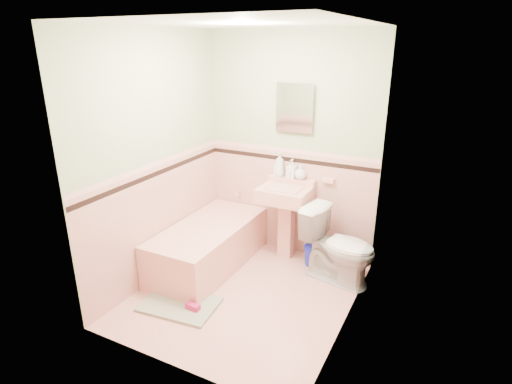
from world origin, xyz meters
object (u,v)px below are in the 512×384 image
at_px(soap_bottle_right, 300,172).
at_px(toilet, 339,246).
at_px(soap_bottle_left, 280,165).
at_px(soap_bottle_mid, 292,169).
at_px(medicine_cabinet, 295,108).
at_px(sink, 284,224).
at_px(bucket, 313,256).
at_px(bathtub, 209,247).
at_px(shoe, 193,307).

distance_m(soap_bottle_right, toilet, 0.92).
xyz_separation_m(soap_bottle_left, soap_bottle_mid, (0.15, 0.00, -0.03)).
bearing_deg(soap_bottle_right, soap_bottle_mid, 180.00).
bearing_deg(soap_bottle_right, medicine_cabinet, 163.58).
bearing_deg(soap_bottle_right, sink, -119.49).
height_order(soap_bottle_left, bucket, soap_bottle_left).
distance_m(sink, soap_bottle_mid, 0.63).
bearing_deg(bathtub, sink, 37.93).
height_order(soap_bottle_mid, soap_bottle_right, soap_bottle_mid).
bearing_deg(medicine_cabinet, toilet, -29.50).
bearing_deg(bathtub, soap_bottle_mid, 46.29).
xyz_separation_m(soap_bottle_mid, soap_bottle_right, (0.10, 0.00, -0.03)).
height_order(soap_bottle_mid, shoe, soap_bottle_mid).
xyz_separation_m(bathtub, toilet, (1.37, 0.35, 0.16)).
distance_m(soap_bottle_left, bucket, 1.09).
relative_size(sink, bucket, 3.94).
height_order(soap_bottle_right, bucket, soap_bottle_right).
xyz_separation_m(medicine_cabinet, soap_bottle_right, (0.10, -0.03, -0.70)).
xyz_separation_m(medicine_cabinet, toilet, (0.69, -0.39, -1.31)).
bearing_deg(soap_bottle_right, bathtub, -137.75).
bearing_deg(sink, medicine_cabinet, 90.00).
distance_m(soap_bottle_left, shoe, 1.82).
bearing_deg(bucket, toilet, -28.93).
height_order(medicine_cabinet, soap_bottle_right, medicine_cabinet).
bearing_deg(soap_bottle_mid, shoe, -102.71).
relative_size(bucket, shoe, 1.62).
xyz_separation_m(soap_bottle_mid, shoe, (-0.34, -1.51, -0.98)).
xyz_separation_m(bucket, shoe, (-0.70, -1.33, -0.05)).
distance_m(soap_bottle_left, soap_bottle_right, 0.26).
xyz_separation_m(toilet, bucket, (-0.33, 0.18, -0.28)).
height_order(medicine_cabinet, toilet, medicine_cabinet).
bearing_deg(toilet, bucket, 72.47).
distance_m(sink, medicine_cabinet, 1.29).
relative_size(soap_bottle_left, shoe, 2.03).
relative_size(toilet, shoe, 5.77).
bearing_deg(sink, soap_bottle_mid, 90.43).
height_order(bathtub, medicine_cabinet, medicine_cabinet).
relative_size(bathtub, bucket, 6.86).
bearing_deg(medicine_cabinet, sink, -90.00).
xyz_separation_m(sink, soap_bottle_mid, (-0.00, 0.18, 0.60)).
bearing_deg(sink, toilet, -14.58).
distance_m(soap_bottle_mid, toilet, 1.01).
bearing_deg(soap_bottle_left, soap_bottle_mid, 0.00).
bearing_deg(soap_bottle_left, soap_bottle_right, 0.00).
relative_size(medicine_cabinet, toilet, 0.57).
relative_size(sink, soap_bottle_right, 5.25).
distance_m(toilet, bucket, 0.47).
relative_size(soap_bottle_left, soap_bottle_right, 1.66).
height_order(soap_bottle_left, soap_bottle_mid, soap_bottle_left).
xyz_separation_m(medicine_cabinet, bucket, (0.36, -0.21, -1.59)).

